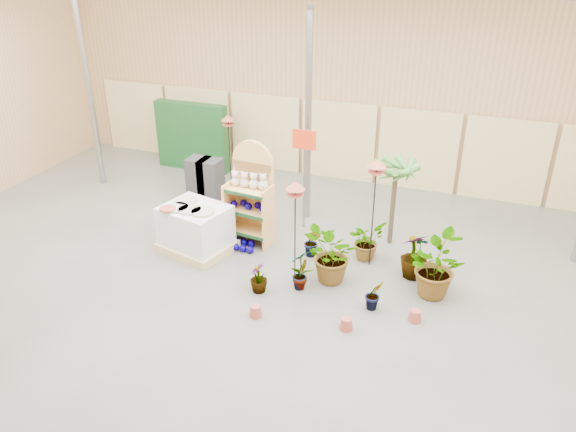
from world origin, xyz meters
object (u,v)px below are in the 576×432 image
pallet_stack (196,229)px  bird_table_front (295,189)px  display_shelf (252,197)px  potted_plant_2 (331,256)px

pallet_stack → bird_table_front: size_ratio=0.80×
display_shelf → bird_table_front: size_ratio=1.09×
display_shelf → potted_plant_2: (1.98, -0.98, -0.44)m
bird_table_front → potted_plant_2: (0.64, 0.14, -1.28)m
pallet_stack → bird_table_front: 2.61m
display_shelf → potted_plant_2: size_ratio=1.98×
display_shelf → pallet_stack: bearing=-132.1°
bird_table_front → display_shelf: bearing=139.8°
pallet_stack → potted_plant_2: 2.86m
display_shelf → bird_table_front: 1.94m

